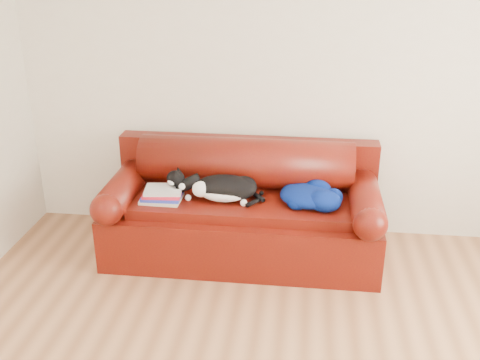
% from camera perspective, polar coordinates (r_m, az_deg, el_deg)
% --- Properties ---
extents(room_shell, '(4.52, 4.02, 2.61)m').
position_cam_1_polar(room_shell, '(2.52, 7.31, 8.12)').
color(room_shell, beige).
rests_on(room_shell, ground).
extents(sofa_base, '(2.10, 0.90, 0.50)m').
position_cam_1_polar(sofa_base, '(4.45, 0.23, -4.75)').
color(sofa_base, '#400208').
rests_on(sofa_base, ground).
extents(sofa_back, '(2.10, 1.01, 0.88)m').
position_cam_1_polar(sofa_back, '(4.54, 0.60, 0.08)').
color(sofa_back, '#400208').
rests_on(sofa_back, ground).
extents(book_stack, '(0.31, 0.24, 0.10)m').
position_cam_1_polar(book_stack, '(4.29, -7.88, -1.46)').
color(book_stack, beige).
rests_on(book_stack, sofa_base).
extents(cat, '(0.69, 0.33, 0.24)m').
position_cam_1_polar(cat, '(4.23, -1.60, -0.90)').
color(cat, black).
rests_on(cat, sofa_base).
extents(blanket, '(0.53, 0.51, 0.16)m').
position_cam_1_polar(blanket, '(4.22, 7.09, -1.52)').
color(blanket, '#020946').
rests_on(blanket, sofa_base).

